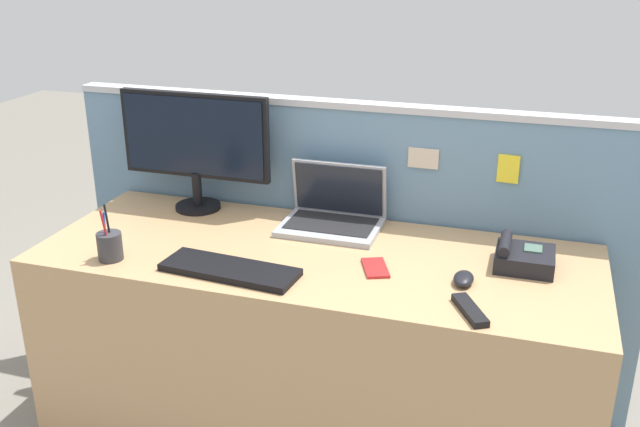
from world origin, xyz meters
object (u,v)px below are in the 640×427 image
at_px(computer_mouse_right_hand, 464,279).
at_px(cell_phone_red_case, 375,268).
at_px(desk_phone, 523,257).
at_px(pen_cup, 110,246).
at_px(laptop, 334,212).
at_px(desktop_monitor, 195,141).
at_px(tv_remote, 470,310).
at_px(keyboard_main, 230,270).

xyz_separation_m(computer_mouse_right_hand, cell_phone_red_case, (-0.27, 0.02, -0.01)).
distance_m(desk_phone, cell_phone_red_case, 0.46).
relative_size(desk_phone, computer_mouse_right_hand, 1.80).
xyz_separation_m(desk_phone, pen_cup, (-1.26, -0.34, 0.01)).
height_order(laptop, cell_phone_red_case, laptop).
distance_m(desktop_monitor, tv_remote, 1.22).
relative_size(desktop_monitor, cell_phone_red_case, 4.26).
distance_m(desktop_monitor, cell_phone_red_case, 0.87).
bearing_deg(laptop, desk_phone, -12.72).
xyz_separation_m(desk_phone, keyboard_main, (-0.86, -0.31, -0.02)).
xyz_separation_m(laptop, computer_mouse_right_hand, (0.50, -0.32, -0.04)).
relative_size(desktop_monitor, keyboard_main, 1.35).
bearing_deg(pen_cup, laptop, 38.89).
relative_size(laptop, computer_mouse_right_hand, 3.47).
bearing_deg(tv_remote, desk_phone, 41.86).
bearing_deg(laptop, pen_cup, -141.11).
distance_m(desktop_monitor, computer_mouse_right_hand, 1.12).
relative_size(keyboard_main, pen_cup, 2.36).
distance_m(computer_mouse_right_hand, pen_cup, 1.12).
distance_m(laptop, tv_remote, 0.73).
height_order(laptop, desk_phone, laptop).
bearing_deg(desk_phone, desktop_monitor, 172.01).
bearing_deg(tv_remote, computer_mouse_right_hand, 73.61).
height_order(desktop_monitor, tv_remote, desktop_monitor).
relative_size(desktop_monitor, laptop, 1.67).
bearing_deg(desktop_monitor, desk_phone, -7.99).
xyz_separation_m(keyboard_main, computer_mouse_right_hand, (0.70, 0.14, 0.01)).
bearing_deg(computer_mouse_right_hand, desktop_monitor, 161.83).
relative_size(desktop_monitor, pen_cup, 3.18).
relative_size(desktop_monitor, desk_phone, 3.23).
bearing_deg(keyboard_main, cell_phone_red_case, 25.60).
relative_size(desk_phone, keyboard_main, 0.42).
relative_size(laptop, desk_phone, 1.93).
bearing_deg(keyboard_main, computer_mouse_right_hand, 16.54).
xyz_separation_m(pen_cup, tv_remote, (1.14, -0.01, -0.04)).
bearing_deg(pen_cup, desktop_monitor, 83.10).
bearing_deg(tv_remote, laptop, 108.51).
height_order(laptop, tv_remote, laptop).
xyz_separation_m(laptop, pen_cup, (-0.60, -0.49, -0.00)).
height_order(desktop_monitor, cell_phone_red_case, desktop_monitor).
relative_size(laptop, cell_phone_red_case, 2.55).
distance_m(computer_mouse_right_hand, tv_remote, 0.18).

